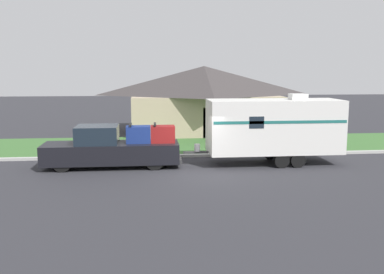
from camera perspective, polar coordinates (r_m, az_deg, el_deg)
name	(u,v)px	position (r m, az deg, el deg)	size (l,w,h in m)	color
ground_plane	(199,173)	(19.34, 0.87, -4.88)	(120.00, 120.00, 0.00)	#2D2D33
curb_strip	(190,156)	(22.97, -0.22, -2.49)	(80.00, 0.30, 0.14)	#ADADA8
lawn_strip	(185,145)	(26.55, -0.99, -1.06)	(80.00, 7.00, 0.03)	#3D6B33
house_across_street	(204,98)	(32.30, 1.61, 5.25)	(11.49, 7.48, 4.91)	tan
pickup_truck	(113,148)	(20.77, -10.54, -1.47)	(6.52, 1.93, 2.09)	black
travel_trailer	(274,126)	(21.45, 10.88, 1.42)	(7.75, 2.30, 3.46)	black
mailbox	(284,133)	(24.93, 12.21, 0.58)	(0.48, 0.20, 1.42)	brown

